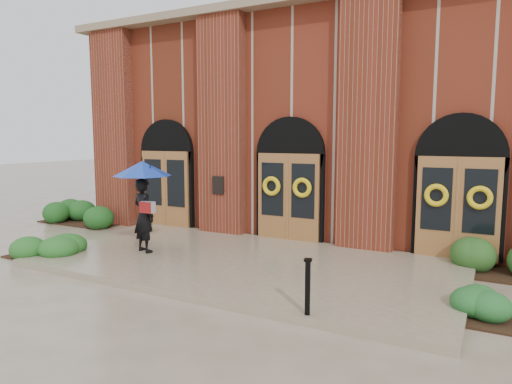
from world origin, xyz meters
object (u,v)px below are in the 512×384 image
Objects in this scene: hedge_wall_right at (486,258)px; hedge_wall_left at (81,213)px; man_with_umbrella at (143,189)px; metal_post at (308,285)px.

hedge_wall_left is at bearing 180.00° from hedge_wall_right.
man_with_umbrella is 0.80× the size of hedge_wall_right.
hedge_wall_left is (-5.31, 2.58, -1.43)m from man_with_umbrella.
hedge_wall_right reaches higher than hedge_wall_left.
metal_post is 11.56m from hedge_wall_left.
man_with_umbrella is 6.07m from hedge_wall_left.
man_with_umbrella reaches higher than hedge_wall_right.
metal_post is 0.33× the size of hedge_wall_left.
hedge_wall_right is at bearing 60.50° from metal_post.
man_with_umbrella is at bearing -161.90° from hedge_wall_right.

